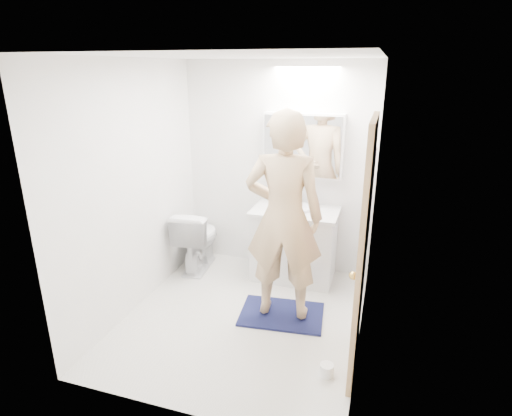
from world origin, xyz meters
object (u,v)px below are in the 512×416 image
at_px(person, 284,218).
at_px(soap_bottle_b, 280,196).
at_px(medicine_cabinet, 303,145).
at_px(toothbrush_cup, 314,203).
at_px(toilet_paper_roll, 327,370).
at_px(soap_bottle_a, 278,194).
at_px(toilet, 198,238).
at_px(vanity_cabinet, 294,245).

xyz_separation_m(person, soap_bottle_b, (-0.29, 1.00, -0.11)).
xyz_separation_m(medicine_cabinet, toothbrush_cup, (0.15, -0.05, -0.63)).
relative_size(soap_bottle_b, toilet_paper_roll, 1.61).
distance_m(soap_bottle_a, toilet_paper_roll, 2.08).
bearing_deg(toothbrush_cup, toilet, -168.28).
height_order(soap_bottle_a, toothbrush_cup, soap_bottle_a).
height_order(soap_bottle_a, toilet_paper_roll, soap_bottle_a).
xyz_separation_m(vanity_cabinet, toilet, (-1.15, -0.11, -0.01)).
height_order(toilet, person, person).
xyz_separation_m(soap_bottle_a, soap_bottle_b, (0.02, 0.03, -0.02)).
bearing_deg(toilet_paper_roll, toothbrush_cup, 104.55).
bearing_deg(person, vanity_cabinet, -91.09).
xyz_separation_m(soap_bottle_a, toilet_paper_roll, (0.86, -1.68, -0.88)).
distance_m(soap_bottle_b, toothbrush_cup, 0.40).
bearing_deg(medicine_cabinet, person, -87.27).
height_order(soap_bottle_b, toothbrush_cup, soap_bottle_b).
height_order(toilet, soap_bottle_b, soap_bottle_b).
bearing_deg(vanity_cabinet, person, -85.15).
distance_m(soap_bottle_b, toilet_paper_roll, 2.09).
distance_m(vanity_cabinet, soap_bottle_a, 0.61).
distance_m(toilet, toilet_paper_roll, 2.29).
distance_m(vanity_cabinet, soap_bottle_b, 0.59).
bearing_deg(person, soap_bottle_b, -79.68).
bearing_deg(soap_bottle_a, toilet_paper_roll, -63.04).
bearing_deg(toilet_paper_roll, soap_bottle_b, 116.05).
relative_size(medicine_cabinet, toothbrush_cup, 8.96).
relative_size(toilet, soap_bottle_a, 3.39).
xyz_separation_m(person, toothbrush_cup, (0.10, 0.98, -0.16)).
xyz_separation_m(medicine_cabinet, toilet, (-1.17, -0.33, -1.12)).
height_order(vanity_cabinet, person, person).
bearing_deg(person, medicine_cabinet, -93.21).
xyz_separation_m(vanity_cabinet, soap_bottle_b, (-0.22, 0.18, 0.52)).
bearing_deg(medicine_cabinet, toilet_paper_roll, -71.20).
height_order(person, soap_bottle_a, person).
relative_size(medicine_cabinet, soap_bottle_b, 4.95).
xyz_separation_m(toilet, soap_bottle_b, (0.93, 0.30, 0.53)).
bearing_deg(soap_bottle_a, person, -72.25).
distance_m(person, toilet_paper_roll, 1.32).
relative_size(medicine_cabinet, toilet, 1.17).
distance_m(person, toothbrush_cup, 1.00).
bearing_deg(toothbrush_cup, soap_bottle_a, -178.62).
relative_size(person, toilet_paper_roll, 17.73).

